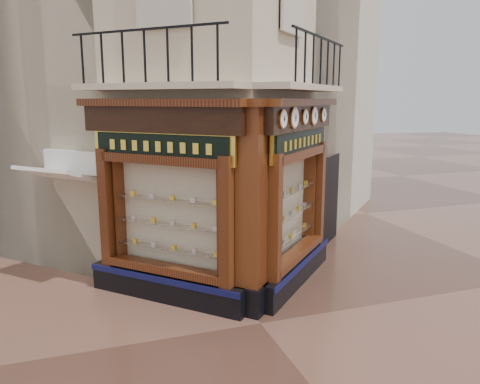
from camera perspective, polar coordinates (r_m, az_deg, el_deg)
name	(u,v)px	position (r m, az deg, el deg)	size (l,w,h in m)	color
ground	(261,323)	(8.76, 2.52, -15.71)	(80.00, 80.00, 0.00)	#492C22
main_building	(182,25)	(13.87, -7.06, 19.58)	(8.00, 8.00, 12.00)	beige
neighbour_left	(88,49)	(15.98, -18.01, 16.21)	(8.00, 8.00, 11.00)	beige
neighbour_right	(238,54)	(16.84, -0.20, 16.45)	(8.00, 8.00, 11.00)	beige
shopfront_left	(164,204)	(9.17, -9.19, -1.44)	(2.86, 2.86, 3.98)	black
shopfront_right	(296,195)	(10.01, 6.88, -0.31)	(2.86, 2.86, 3.98)	black
corner_pilaster	(252,212)	(8.52, 1.41, -2.48)	(0.85, 0.85, 3.98)	black
balcony	(234,86)	(9.21, -0.68, 12.79)	(5.94, 2.97, 1.03)	beige
clock_a	(283,119)	(8.47, 5.23, 8.85)	(0.28, 0.28, 0.35)	#B5753C
clock_b	(294,118)	(9.03, 6.61, 8.96)	(0.33, 0.33, 0.41)	#B5753C
clock_c	(305,117)	(9.62, 7.90, 9.07)	(0.26, 0.26, 0.31)	#B5753C
clock_d	(314,116)	(10.20, 8.99, 9.15)	(0.32, 0.32, 0.40)	#B5753C
clock_e	(323,115)	(10.86, 10.11, 9.24)	(0.26, 0.26, 0.32)	#B5753C
awning	(64,282)	(11.22, -20.66, -10.23)	(1.58, 0.95, 0.08)	white
signboard_left	(160,146)	(8.93, -9.71, 5.51)	(2.29, 2.29, 0.61)	yellow
signboard_right	(301,142)	(9.82, 7.46, 6.08)	(2.28, 2.28, 0.61)	yellow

